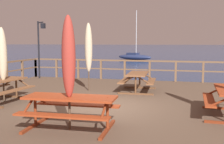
{
  "coord_description": "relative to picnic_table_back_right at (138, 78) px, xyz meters",
  "views": [
    {
      "loc": [
        2.44,
        -8.26,
        2.8
      ],
      "look_at": [
        0.0,
        0.95,
        1.76
      ],
      "focal_mm": 44.06,
      "sensor_mm": 36.0,
      "label": 1
    }
  ],
  "objects": [
    {
      "name": "ground_plane",
      "position": [
        -0.58,
        -2.94,
        -1.32
      ],
      "size": [
        600.0,
        600.0,
        0.0
      ],
      "primitive_type": "plane",
      "color": "navy"
    },
    {
      "name": "wooden_deck",
      "position": [
        -0.58,
        -2.94,
        -0.94
      ],
      "size": [
        12.41,
        12.68,
        0.76
      ],
      "primitive_type": "cube",
      "color": "brown",
      "rests_on": "ground"
    },
    {
      "name": "railing_waterside_far",
      "position": [
        -0.58,
        3.25,
        0.17
      ],
      "size": [
        12.21,
        0.1,
        1.09
      ],
      "color": "brown",
      "rests_on": "wooden_deck"
    },
    {
      "name": "picnic_table_back_right",
      "position": [
        0.0,
        0.0,
        0.0
      ],
      "size": [
        1.49,
        1.93,
        0.78
      ],
      "color": "brown",
      "rests_on": "wooden_deck"
    },
    {
      "name": "picnic_table_mid_right",
      "position": [
        -0.73,
        -5.29,
        0.01
      ],
      "size": [
        2.23,
        1.5,
        0.78
      ],
      "color": "#993819",
      "rests_on": "wooden_deck"
    },
    {
      "name": "picnic_table_mid_left",
      "position": [
        -4.17,
        -3.22,
        0.0
      ],
      "size": [
        1.54,
        2.0,
        0.78
      ],
      "color": "brown",
      "rests_on": "wooden_deck"
    },
    {
      "name": "patio_umbrella_tall_mid_right",
      "position": [
        -2.01,
        -0.4,
        1.25
      ],
      "size": [
        0.32,
        0.32,
        2.83
      ],
      "color": "#4C3828",
      "rests_on": "wooden_deck"
    },
    {
      "name": "patio_umbrella_short_front",
      "position": [
        -0.72,
        -5.37,
        1.13
      ],
      "size": [
        0.32,
        0.32,
        2.66
      ],
      "color": "#4C3828",
      "rests_on": "wooden_deck"
    },
    {
      "name": "patio_umbrella_tall_mid_left",
      "position": [
        -4.11,
        -3.17,
        1.06
      ],
      "size": [
        0.32,
        0.32,
        2.54
      ],
      "color": "#4C3828",
      "rests_on": "wooden_deck"
    },
    {
      "name": "lamp_post_hooked",
      "position": [
        -5.92,
        2.6,
        1.56
      ],
      "size": [
        0.61,
        0.44,
        3.2
      ],
      "color": "black",
      "rests_on": "wooden_deck"
    },
    {
      "name": "sailboat_distant",
      "position": [
        -5.86,
        31.88,
        -0.81
      ],
      "size": [
        6.19,
        3.84,
        7.72
      ],
      "color": "navy",
      "rests_on": "ground"
    }
  ]
}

